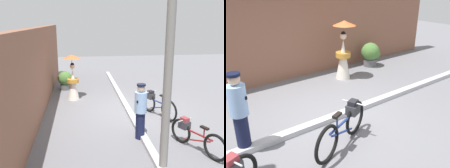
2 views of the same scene
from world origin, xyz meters
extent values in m
plane|color=slate|center=(0.00, 0.00, 0.00)|extent=(30.00, 30.00, 0.00)
cube|color=brown|center=(0.00, 3.25, 1.51)|extent=(14.00, 0.40, 3.03)
cube|color=#B2B2B7|center=(0.00, 0.00, 0.06)|extent=(14.00, 0.20, 0.12)
torus|color=black|center=(-2.51, -0.96, 0.34)|extent=(0.64, 0.34, 0.67)
torus|color=black|center=(-3.51, -1.40, 0.34)|extent=(0.64, 0.34, 0.67)
cube|color=maroon|center=(-3.01, -1.18, 0.47)|extent=(0.86, 0.41, 0.04)
cube|color=maroon|center=(-3.01, -1.18, 0.29)|extent=(0.75, 0.36, 0.29)
cylinder|color=maroon|center=(-3.19, -1.26, 0.57)|extent=(0.03, 0.03, 0.27)
cube|color=black|center=(-3.19, -1.26, 0.71)|extent=(0.24, 0.17, 0.05)
cylinder|color=silver|center=(-2.61, -1.00, 0.69)|extent=(0.22, 0.45, 0.03)
cube|color=#333338|center=(-2.61, -1.00, 0.56)|extent=(0.33, 0.31, 0.20)
cube|color=maroon|center=(-2.61, -1.00, 0.69)|extent=(0.25, 0.23, 0.14)
torus|color=black|center=(-0.03, -0.73, 0.37)|extent=(0.71, 0.35, 0.74)
torus|color=black|center=(-1.04, -1.15, 0.37)|extent=(0.71, 0.35, 0.74)
cube|color=navy|center=(-0.54, -0.94, 0.52)|extent=(0.86, 0.38, 0.04)
cube|color=navy|center=(-0.54, -0.94, 0.32)|extent=(0.75, 0.33, 0.29)
cylinder|color=navy|center=(-0.72, -1.02, 0.64)|extent=(0.03, 0.03, 0.30)
cube|color=black|center=(-0.72, -1.02, 0.79)|extent=(0.24, 0.17, 0.05)
cylinder|color=silver|center=(-0.13, -0.77, 0.78)|extent=(0.21, 0.46, 0.03)
cube|color=#333338|center=(-0.13, -0.77, 0.62)|extent=(0.32, 0.30, 0.20)
cube|color=black|center=(-0.13, -0.77, 0.75)|extent=(0.25, 0.22, 0.14)
cylinder|color=#141938|center=(-2.12, 0.09, 0.39)|extent=(0.26, 0.26, 0.78)
cylinder|color=#8CB2E0|center=(-2.12, 0.09, 1.07)|extent=(0.34, 0.34, 0.59)
sphere|color=#D8B293|center=(-2.12, 0.09, 1.47)|extent=(0.21, 0.21, 0.21)
cylinder|color=black|center=(-2.12, 0.09, 1.57)|extent=(0.24, 0.24, 0.05)
cube|color=black|center=(-2.12, 0.09, 1.13)|extent=(0.30, 0.30, 0.06)
cone|color=silver|center=(1.81, 2.03, 0.66)|extent=(0.48, 0.48, 1.32)
cylinder|color=#C1842D|center=(1.81, 2.03, 0.82)|extent=(0.49, 0.49, 0.16)
sphere|color=beige|center=(1.81, 2.03, 1.42)|extent=(0.21, 0.21, 0.21)
sphere|color=black|center=(1.81, 2.03, 1.50)|extent=(0.16, 0.16, 0.16)
cylinder|color=olive|center=(1.87, 2.06, 1.55)|extent=(0.02, 0.02, 0.55)
cone|color=orange|center=(1.87, 2.06, 1.83)|extent=(0.74, 0.74, 0.16)
cylinder|color=#59595B|center=(3.46, 2.45, 0.14)|extent=(0.49, 0.49, 0.28)
sphere|color=#4C7A38|center=(3.46, 2.45, 0.56)|extent=(0.69, 0.69, 0.69)
sphere|color=#4C7A38|center=(3.63, 2.34, 0.47)|extent=(0.38, 0.38, 0.38)
cylinder|color=slate|center=(-3.76, -0.05, 2.40)|extent=(0.18, 0.18, 4.80)
camera|label=1|loc=(-8.54, 1.72, 3.25)|focal=40.24mm
camera|label=2|loc=(-3.13, -4.24, 3.06)|focal=40.47mm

